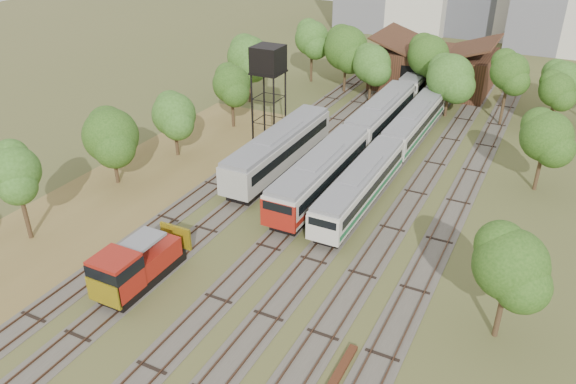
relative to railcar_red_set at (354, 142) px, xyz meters
The scene contains 13 objects.
ground 29.43m from the railcar_red_set, 86.09° to the right, with size 240.00×240.00×0.00m, color #475123.
dry_grass_patch 26.71m from the railcar_red_set, 126.93° to the right, with size 14.00×60.00×0.04m, color brown.
tracks 4.94m from the railcar_red_set, 72.73° to the right, with size 24.60×80.00×0.19m.
railcar_red_set is the anchor object (origin of this frame).
railcar_green_set 9.53m from the railcar_red_set, 65.18° to the left, with size 2.85×52.08×3.52m.
railcar_rear 27.25m from the railcar_red_set, 90.00° to the left, with size 2.82×16.08×3.48m.
shunter_locomotive 28.30m from the railcar_red_set, 102.24° to the right, with size 2.81×8.10×3.68m.
old_grey_coach 8.17m from the railcar_red_set, 137.24° to the right, with size 3.26×18.00×4.04m.
water_tower 12.51m from the railcar_red_set, behind, with size 3.17×3.17×10.98m.
maintenance_shed 28.72m from the railcar_red_set, 88.00° to the left, with size 16.45×11.55×7.58m.
tree_band_left 20.25m from the railcar_red_set, 156.57° to the right, with size 7.90×52.10×8.89m.
tree_band_far 21.36m from the railcar_red_set, 79.82° to the left, with size 49.80×11.13×9.25m.
tree_band_right 18.36m from the railcar_red_set, ahead, with size 4.69×42.96×7.82m.
Camera 1 is at (16.48, -22.34, 25.24)m, focal length 35.00 mm.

